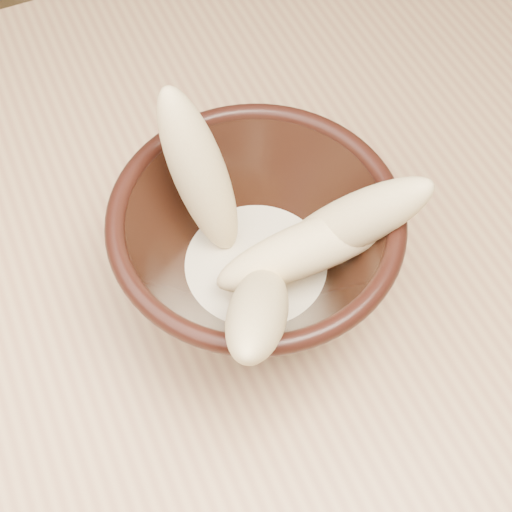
# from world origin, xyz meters

# --- Properties ---
(table) EXTENTS (1.20, 0.80, 0.75)m
(table) POSITION_xyz_m (0.00, 0.00, 0.67)
(table) COLOR tan
(table) RESTS_ON ground
(bowl) EXTENTS (0.21, 0.21, 0.11)m
(bowl) POSITION_xyz_m (0.15, -0.03, 0.82)
(bowl) COLOR black
(bowl) RESTS_ON table
(milk_puddle) EXTENTS (0.12, 0.12, 0.02)m
(milk_puddle) POSITION_xyz_m (0.15, -0.03, 0.79)
(milk_puddle) COLOR beige
(milk_puddle) RESTS_ON bowl
(banana_upright) EXTENTS (0.07, 0.09, 0.15)m
(banana_upright) POSITION_xyz_m (0.13, 0.02, 0.86)
(banana_upright) COLOR #E8C889
(banana_upright) RESTS_ON bowl
(banana_right) EXTENTS (0.13, 0.10, 0.13)m
(banana_right) POSITION_xyz_m (0.21, -0.06, 0.85)
(banana_right) COLOR #E8C889
(banana_right) RESTS_ON bowl
(banana_across) EXTENTS (0.16, 0.06, 0.08)m
(banana_across) POSITION_xyz_m (0.19, -0.06, 0.83)
(banana_across) COLOR #E8C889
(banana_across) RESTS_ON bowl
(banana_front) EXTENTS (0.11, 0.15, 0.15)m
(banana_front) POSITION_xyz_m (0.13, -0.10, 0.85)
(banana_front) COLOR #E8C889
(banana_front) RESTS_ON bowl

